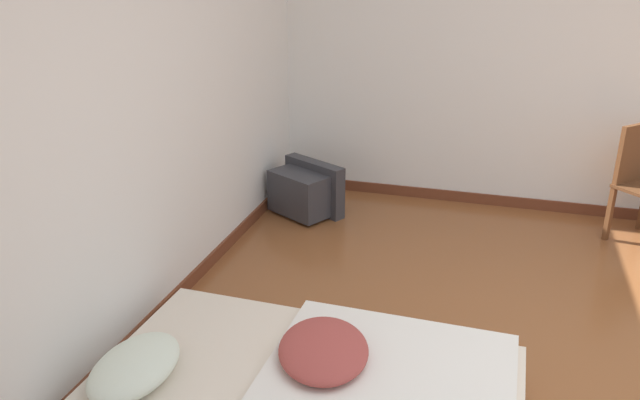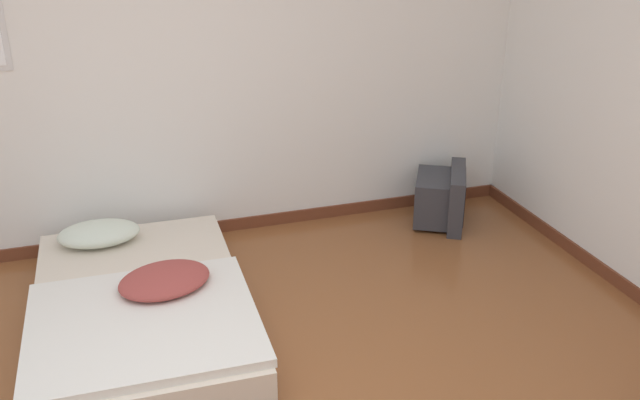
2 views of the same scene
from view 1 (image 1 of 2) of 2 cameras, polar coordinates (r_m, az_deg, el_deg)
wall_back at (r=3.09m, az=-20.20°, el=7.49°), size 7.71×0.08×2.60m
wall_right at (r=5.20m, az=24.38°, el=12.16°), size 0.08×7.33×2.60m
mattress_bed at (r=2.93m, az=-1.30°, el=-17.56°), size 1.22×1.91×0.35m
crt_tv at (r=5.00m, az=-1.37°, el=0.87°), size 0.57×0.64×0.42m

